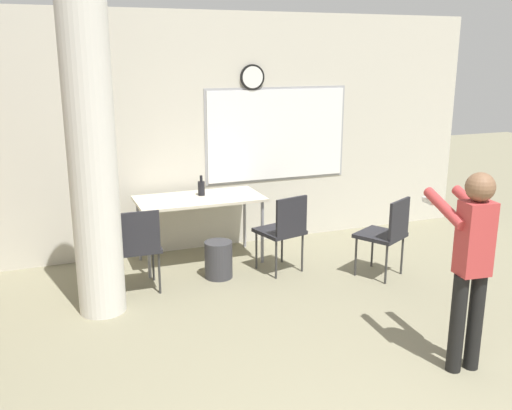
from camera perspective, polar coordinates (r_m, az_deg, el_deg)
The scene contains 9 objects.
wall_back at distance 6.77m, azimuth -8.32°, elevation 6.93°, with size 8.00×0.15×2.80m.
support_pillar at distance 5.18m, azimuth -16.03°, elevation 4.08°, with size 0.42×0.42×2.80m.
folding_table at distance 6.44m, azimuth -5.68°, elevation 0.27°, with size 1.41×0.70×0.76m.
bottle_on_table at distance 6.49m, azimuth -5.49°, elevation 1.73°, with size 0.08×0.08×0.23m.
waste_bin at distance 6.10m, azimuth -3.77°, elevation -5.47°, with size 0.30×0.30×0.40m.
chair_table_left at distance 5.74m, azimuth -11.73°, elevation -3.80°, with size 0.45×0.45×0.87m.
chair_table_right at distance 6.14m, azimuth 2.77°, elevation -2.26°, with size 0.53×0.53×0.87m.
chair_mid_room at distance 6.17m, azimuth 12.94°, elevation -2.55°, with size 0.60×0.60×0.87m.
person_playing_side at distance 4.43m, azimuth 20.68°, elevation -4.84°, with size 0.38×0.62×1.52m.
Camera 1 is at (-1.46, -1.48, 2.32)m, focal length 40.00 mm.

